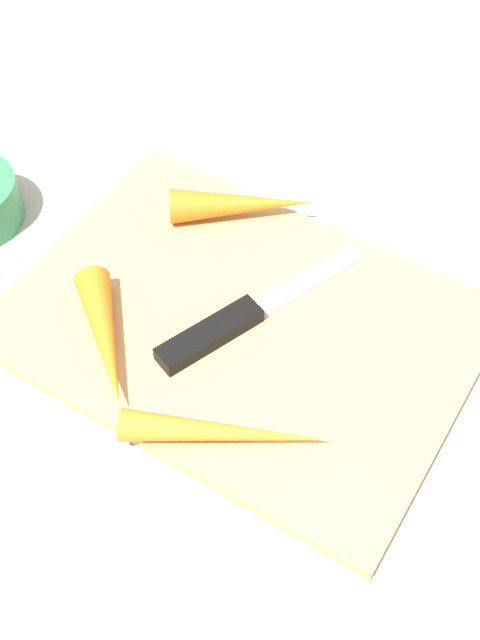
% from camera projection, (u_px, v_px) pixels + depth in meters
% --- Properties ---
extents(ground_plane, '(1.40, 1.40, 0.00)m').
position_uv_depth(ground_plane, '(240.00, 329.00, 0.65)').
color(ground_plane, '#ADA8A0').
extents(cutting_board, '(0.36, 0.26, 0.01)m').
position_uv_depth(cutting_board, '(240.00, 325.00, 0.64)').
color(cutting_board, tan).
rests_on(cutting_board, ground_plane).
extents(knife, '(0.09, 0.19, 0.01)m').
position_uv_depth(knife, '(224.00, 327.00, 0.62)').
color(knife, '#B7B7BC').
rests_on(knife, cutting_board).
extents(carrot_longest, '(0.14, 0.09, 0.02)m').
position_uv_depth(carrot_longest, '(225.00, 432.00, 0.56)').
color(carrot_longest, orange).
rests_on(carrot_longest, cutting_board).
extents(carrot_shortest, '(0.11, 0.11, 0.03)m').
position_uv_depth(carrot_shortest, '(105.00, 338.00, 0.61)').
color(carrot_shortest, orange).
rests_on(carrot_shortest, cutting_board).
extents(carrot_medium, '(0.12, 0.10, 0.03)m').
position_uv_depth(carrot_medium, '(242.00, 204.00, 0.69)').
color(carrot_medium, orange).
rests_on(carrot_medium, cutting_board).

